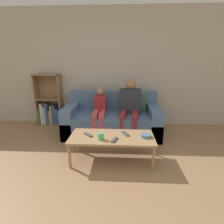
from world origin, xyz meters
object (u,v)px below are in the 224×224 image
couch (113,120)px  coffee_table (112,138)px  person_adult (130,103)px  person_child (100,110)px  snack_bowl (146,136)px  cup_near (101,136)px  tv_remote_0 (114,140)px  tv_remote_2 (125,134)px  bookshelf (50,106)px  tv_remote_1 (88,135)px

couch → coffee_table: size_ratio=1.52×
coffee_table → person_adult: person_adult is taller
couch → person_child: person_child is taller
coffee_table → person_child: bearing=107.8°
person_adult → person_child: person_adult is taller
couch → snack_bowl: (0.55, -1.07, 0.14)m
couch → cup_near: 1.20m
coffee_table → person_adult: bearing=72.7°
tv_remote_0 → tv_remote_2: same height
tv_remote_0 → cup_near: bearing=-167.5°
person_child → cup_near: 1.06m
bookshelf → person_child: 1.43m
couch → coffee_table: 1.07m
person_child → tv_remote_1: size_ratio=6.19×
coffee_table → tv_remote_2: size_ratio=7.25×
person_child → tv_remote_2: 0.99m
couch → tv_remote_2: size_ratio=11.04×
cup_near → tv_remote_2: bearing=29.3°
couch → tv_remote_2: (0.25, -0.99, 0.12)m
person_child → tv_remote_0: (0.34, -1.07, -0.13)m
person_adult → snack_bowl: (0.20, -0.99, -0.25)m
coffee_table → snack_bowl: size_ratio=8.27×
person_child → snack_bowl: size_ratio=6.34×
cup_near → tv_remote_2: size_ratio=0.56×
tv_remote_0 → tv_remote_2: (0.16, 0.22, 0.00)m
tv_remote_1 → couch: bearing=27.8°
coffee_table → snack_bowl: bearing=-0.6°
coffee_table → person_adult: 1.07m
person_child → snack_bowl: (0.80, -0.93, -0.12)m
couch → coffee_table: bearing=-87.6°
coffee_table → cup_near: cup_near is taller
snack_bowl → cup_near: bearing=-169.7°
tv_remote_2 → bookshelf: bearing=112.1°
bookshelf → cup_near: 2.20m
coffee_table → snack_bowl: 0.51m
person_child → cup_near: person_child is taller
coffee_table → couch: bearing=92.4°
person_adult → tv_remote_0: person_adult is taller
bookshelf → tv_remote_1: bookshelf is taller
couch → person_adult: size_ratio=1.66×
bookshelf → coffee_table: size_ratio=0.95×
couch → tv_remote_1: bearing=-106.6°
cup_near → tv_remote_2: cup_near is taller
tv_remote_0 → snack_bowl: (0.46, 0.14, 0.01)m
cup_near → person_adult: bearing=67.5°
person_child → tv_remote_0: bearing=-72.1°
couch → tv_remote_2: bearing=-76.0°
cup_near → tv_remote_1: cup_near is taller
tv_remote_0 → bookshelf: bearing=152.8°
bookshelf → cup_near: size_ratio=12.23×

